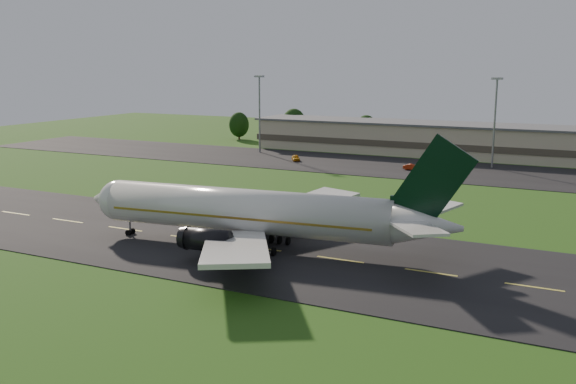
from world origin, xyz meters
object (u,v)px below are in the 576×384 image
at_px(airliner, 252,212).
at_px(light_mast_centre, 495,112).
at_px(light_mast_west, 259,105).
at_px(service_vehicle_a, 296,158).
at_px(terminal, 509,144).
at_px(service_vehicle_b, 412,167).

height_order(airliner, light_mast_centre, light_mast_centre).
bearing_deg(light_mast_west, light_mast_centre, 0.00).
height_order(airliner, service_vehicle_a, airliner).
distance_m(terminal, service_vehicle_a, 52.96).
relative_size(terminal, service_vehicle_a, 34.92).
bearing_deg(terminal, service_vehicle_a, -150.80).
height_order(terminal, service_vehicle_a, terminal).
relative_size(airliner, service_vehicle_b, 13.00).
xyz_separation_m(terminal, light_mast_centre, (-1.40, -16.18, 8.75)).
xyz_separation_m(terminal, service_vehicle_a, (-46.15, -25.79, -3.18)).
xyz_separation_m(airliner, terminal, (18.56, 96.09, -0.67)).
bearing_deg(light_mast_centre, airliner, -102.12).
xyz_separation_m(airliner, service_vehicle_b, (1.72, 69.03, -3.91)).
height_order(airliner, terminal, airliner).
bearing_deg(light_mast_centre, service_vehicle_b, -144.84).
xyz_separation_m(terminal, light_mast_west, (-61.40, -16.18, 8.75)).
xyz_separation_m(terminal, service_vehicle_b, (-16.84, -27.06, -3.24)).
relative_size(light_mast_west, light_mast_centre, 1.00).
height_order(light_mast_centre, service_vehicle_b, light_mast_centre).
xyz_separation_m(service_vehicle_a, service_vehicle_b, (29.31, -1.27, -0.06)).
relative_size(service_vehicle_a, service_vehicle_b, 1.05).
bearing_deg(service_vehicle_a, light_mast_west, 114.41).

